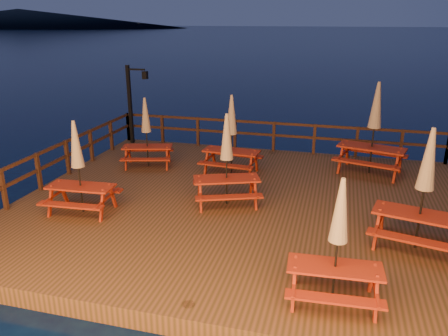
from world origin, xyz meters
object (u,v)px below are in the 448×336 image
Objects in this scene: lamp_post at (133,97)px; picnic_table_1 at (424,188)px; picnic_table_2 at (231,133)px; picnic_table_0 at (338,240)px.

lamp_post is 11.22m from picnic_table_1.
picnic_table_0 is at bearing -56.35° from picnic_table_2.
picnic_table_1 is (9.45, -6.03, -0.42)m from lamp_post.
picnic_table_0 is at bearing -111.96° from picnic_table_1.
picnic_table_1 is at bearing -32.54° from lamp_post.
lamp_post reaches higher than picnic_table_0.
lamp_post is 1.31× the size of picnic_table_0.
lamp_post is at bearing 129.37° from picnic_table_0.
picnic_table_1 is at bearing 51.45° from picnic_table_0.
lamp_post is 5.11m from picnic_table_2.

